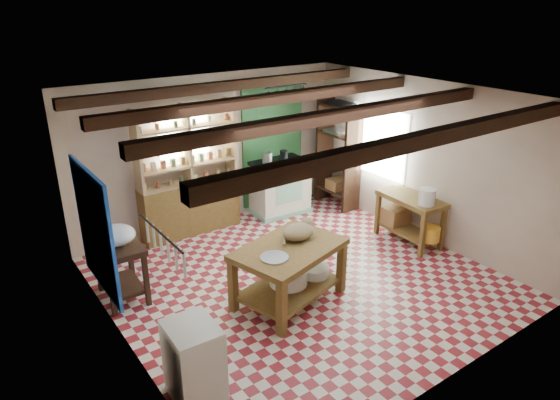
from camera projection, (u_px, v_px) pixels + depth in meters
floor at (299, 279)px, 7.15m from camera, size 5.00×5.00×0.02m
ceiling at (302, 97)px, 6.16m from camera, size 5.00×5.00×0.02m
wall_back at (212, 151)px, 8.54m from camera, size 5.00×0.04×2.60m
wall_front at (460, 273)px, 4.76m from camera, size 5.00×0.04×2.60m
wall_left at (115, 245)px, 5.31m from camera, size 0.04×5.00×2.60m
wall_right at (424, 161)px, 7.99m from camera, size 0.04×5.00×2.60m
ceiling_beams at (302, 107)px, 6.21m from camera, size 5.00×3.80×0.15m
blue_wall_patch at (95, 231)px, 6.08m from camera, size 0.04×1.40×1.60m
green_wall_patch at (273, 143)px, 9.20m from camera, size 1.30×0.04×2.30m
window_back at (184, 133)px, 8.10m from camera, size 0.90×0.02×0.80m
window_right at (378, 142)px, 8.70m from camera, size 0.02×1.30×1.20m
utensil_rail at (161, 245)px, 4.25m from camera, size 0.06×0.90×0.28m
pot_rack at (286, 96)px, 8.54m from camera, size 0.86×0.12×0.36m
shelving_unit at (188, 171)px, 8.17m from camera, size 1.70×0.34×2.20m
tall_rack at (338, 155)px, 9.35m from camera, size 0.40×0.86×2.00m
work_table at (289, 274)px, 6.50m from camera, size 1.60×1.27×0.80m
stove at (279, 187)px, 9.21m from camera, size 1.05×0.73×0.99m
prep_table at (121, 271)px, 6.56m from camera, size 0.59×0.82×0.80m
white_cabinet at (194, 362)px, 4.90m from camera, size 0.49×0.58×0.84m
right_counter at (409, 219)px, 8.10m from camera, size 0.61×1.13×0.79m
cat at (298, 232)px, 6.51m from camera, size 0.56×0.51×0.21m
steel_tray at (274, 257)px, 6.06m from camera, size 0.43×0.43×0.02m
basin_large at (288, 278)px, 6.60m from camera, size 0.62×0.62×0.18m
basin_small at (315, 271)px, 6.80m from camera, size 0.46×0.46×0.13m
kettle_left at (267, 158)px, 8.85m from camera, size 0.19×0.19×0.20m
kettle_right at (284, 155)px, 9.03m from camera, size 0.15×0.15×0.18m
enamel_bowl at (116, 235)px, 6.36m from camera, size 0.51×0.51×0.24m
white_bucket at (427, 197)px, 7.60m from camera, size 0.27×0.27×0.25m
wicker_basket at (396, 215)px, 8.35m from camera, size 0.43×0.35×0.29m
yellow_tub at (430, 234)px, 7.78m from camera, size 0.32×0.32×0.22m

